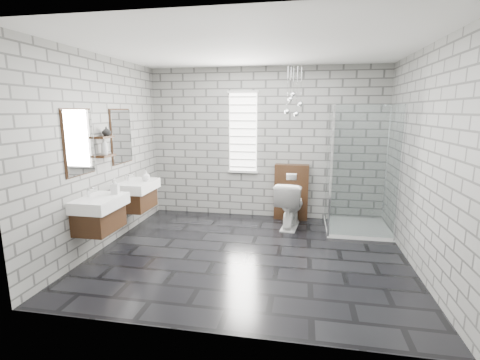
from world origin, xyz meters
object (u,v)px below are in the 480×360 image
(vanity_left, at_px, (97,204))
(toilet, at_px, (290,204))
(cistern_panel, at_px, (291,192))
(shower_enclosure, at_px, (353,202))
(vanity_right, at_px, (135,187))

(vanity_left, xyz_separation_m, toilet, (2.41, 1.78, -0.37))
(cistern_panel, relative_size, toilet, 1.28)
(shower_enclosure, bearing_deg, vanity_right, -168.73)
(vanity_right, relative_size, shower_enclosure, 0.77)
(cistern_panel, bearing_deg, vanity_right, -153.57)
(vanity_left, xyz_separation_m, vanity_right, (0.00, 1.04, 0.00))
(cistern_panel, distance_m, shower_enclosure, 1.13)
(vanity_right, distance_m, shower_enclosure, 3.48)
(vanity_right, bearing_deg, cistern_panel, 26.43)
(vanity_left, distance_m, toilet, 3.01)
(vanity_left, xyz_separation_m, cistern_panel, (2.41, 2.24, -0.26))
(vanity_right, bearing_deg, vanity_left, -90.00)
(vanity_right, relative_size, cistern_panel, 1.57)
(cistern_panel, xyz_separation_m, toilet, (0.00, -0.46, -0.11))
(vanity_right, xyz_separation_m, shower_enclosure, (3.41, 0.68, -0.25))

